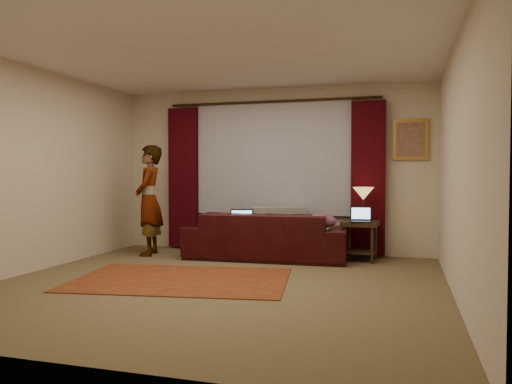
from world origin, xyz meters
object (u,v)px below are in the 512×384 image
sofa (267,226)px  end_table (360,241)px  laptop_sofa (242,219)px  tiffany_lamp (363,204)px  laptop_table (361,214)px  person (149,200)px

sofa → end_table: sofa is taller
laptop_sofa → tiffany_lamp: 1.76m
laptop_sofa → end_table: bearing=-7.3°
tiffany_lamp → laptop_table: bearing=-92.2°
laptop_sofa → person: (-1.50, -0.00, 0.24)m
laptop_table → person: size_ratio=0.19×
end_table → laptop_table: laptop_table is taller
sofa → laptop_sofa: 0.39m
sofa → laptop_sofa: bearing=28.3°
end_table → laptop_table: (0.02, -0.15, 0.39)m
sofa → tiffany_lamp: size_ratio=4.89×
laptop_table → person: person is taller
tiffany_lamp → person: (-3.18, -0.49, 0.03)m
sofa → laptop_table: sofa is taller
end_table → tiffany_lamp: tiffany_lamp is taller
sofa → laptop_table: bearing=179.6°
tiffany_lamp → laptop_sofa: bearing=-163.8°
laptop_table → sofa: bearing=175.9°
sofa → laptop_sofa: sofa is taller
sofa → end_table: size_ratio=4.13×
end_table → tiffany_lamp: 0.54m
sofa → laptop_table: size_ratio=7.33×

